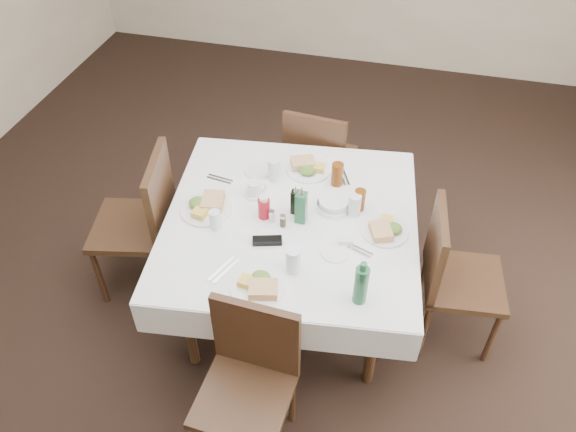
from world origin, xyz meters
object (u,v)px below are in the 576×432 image
(oil_cruet_green, at_px, (301,206))
(coffee_mug, at_px, (255,189))
(dining_table, at_px, (291,227))
(green_bottle, at_px, (361,284))
(chair_north, at_px, (318,157))
(water_s, at_px, (293,260))
(water_w, at_px, (215,220))
(oil_cruet_dark, at_px, (295,201))
(chair_east, at_px, (450,270))
(ketchup_bottle, at_px, (264,207))
(chair_west, at_px, (146,217))
(chair_south, at_px, (250,374))
(bread_basket, at_px, (334,204))
(water_n, at_px, (274,169))
(water_e, at_px, (355,205))

(oil_cruet_green, relative_size, coffee_mug, 1.84)
(dining_table, xyz_separation_m, green_bottle, (0.47, -0.49, 0.19))
(chair_north, distance_m, water_s, 1.33)
(oil_cruet_green, bearing_deg, water_s, -82.76)
(water_w, bearing_deg, green_bottle, -20.01)
(oil_cruet_green, relative_size, green_bottle, 0.95)
(dining_table, relative_size, oil_cruet_dark, 8.06)
(chair_east, xyz_separation_m, ketchup_bottle, (-1.08, -0.05, 0.29))
(chair_north, xyz_separation_m, chair_west, (-0.90, -0.93, 0.05))
(chair_west, bearing_deg, ketchup_bottle, -0.23)
(chair_south, relative_size, ketchup_bottle, 6.21)
(chair_west, distance_m, green_bottle, 1.50)
(chair_east, xyz_separation_m, water_s, (-0.83, -0.40, 0.29))
(water_w, relative_size, oil_cruet_green, 0.47)
(chair_south, bearing_deg, bread_basket, 78.77)
(dining_table, xyz_separation_m, water_n, (-0.18, 0.32, 0.15))
(chair_north, height_order, water_n, chair_north)
(oil_cruet_dark, relative_size, ketchup_bottle, 1.32)
(green_bottle, bearing_deg, chair_west, 161.39)
(coffee_mug, bearing_deg, water_w, -111.65)
(water_n, bearing_deg, ketchup_bottle, -84.39)
(chair_north, bearing_deg, water_w, -108.39)
(water_w, xyz_separation_m, ketchup_bottle, (0.24, 0.15, 0.01))
(ketchup_bottle, bearing_deg, chair_south, -79.06)
(dining_table, bearing_deg, water_n, 120.25)
(chair_south, height_order, water_n, chair_south)
(water_e, relative_size, water_w, 1.14)
(water_s, height_order, bread_basket, water_s)
(chair_west, bearing_deg, bread_basket, 8.24)
(water_e, xyz_separation_m, bread_basket, (-0.12, 0.02, -0.04))
(chair_north, height_order, oil_cruet_dark, oil_cruet_dark)
(water_e, bearing_deg, water_w, -157.54)
(water_e, xyz_separation_m, coffee_mug, (-0.60, 0.02, -0.02))
(coffee_mug, bearing_deg, chair_south, -75.10)
(dining_table, distance_m, chair_south, 0.90)
(chair_north, height_order, water_s, chair_north)
(water_w, xyz_separation_m, green_bottle, (0.86, -0.31, 0.06))
(dining_table, relative_size, water_e, 11.83)
(chair_east, height_order, bread_basket, chair_east)
(chair_north, height_order, water_e, chair_north)
(chair_north, relative_size, water_s, 6.32)
(chair_north, bearing_deg, bread_basket, -72.11)
(dining_table, distance_m, water_e, 0.39)
(water_e, relative_size, oil_cruet_green, 0.53)
(water_e, distance_m, oil_cruet_green, 0.31)
(ketchup_bottle, bearing_deg, chair_north, 82.41)
(chair_west, distance_m, water_s, 1.12)
(bread_basket, bearing_deg, water_s, -102.13)
(dining_table, bearing_deg, green_bottle, -46.33)
(chair_west, distance_m, oil_cruet_dark, 0.97)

